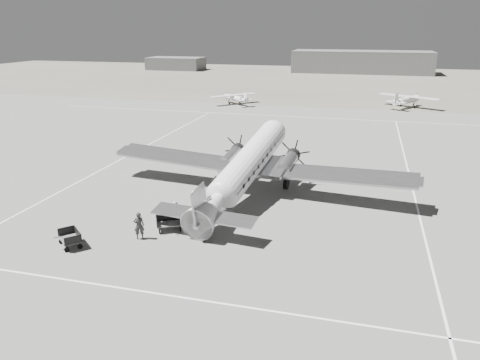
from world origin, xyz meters
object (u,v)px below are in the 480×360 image
at_px(ground_crew, 139,226).
at_px(ramp_agent, 176,213).
at_px(baggage_cart_near, 169,223).
at_px(passenger, 194,201).
at_px(shed_secondary, 176,63).
at_px(hangar_main, 361,62).
at_px(baggage_cart_far, 70,239).
at_px(light_plane_right, 407,101).
at_px(dc3_airliner, 246,168).
at_px(light_plane_left, 235,99).

bearing_deg(ground_crew, ramp_agent, -143.78).
height_order(baggage_cart_near, ramp_agent, ramp_agent).
bearing_deg(passenger, shed_secondary, 44.17).
distance_m(hangar_main, baggage_cart_far, 131.13).
relative_size(light_plane_right, baggage_cart_near, 5.89).
bearing_deg(ground_crew, dc3_airliner, -142.99).
bearing_deg(baggage_cart_near, hangar_main, 57.01).
distance_m(light_plane_left, baggage_cart_near, 56.76).
distance_m(dc3_airliner, baggage_cart_far, 15.06).
xyz_separation_m(light_plane_right, passenger, (-19.43, -56.13, -0.31)).
distance_m(light_plane_right, ground_crew, 65.42).
bearing_deg(light_plane_left, passenger, -125.79).
height_order(baggage_cart_far, ground_crew, ground_crew).
bearing_deg(baggage_cart_far, shed_secondary, 151.49).
bearing_deg(hangar_main, baggage_cart_far, -96.90).
bearing_deg(ramp_agent, light_plane_right, 2.78).
relative_size(ramp_agent, passenger, 1.08).
xyz_separation_m(dc3_airliner, passenger, (-3.16, -4.00, -1.79)).
xyz_separation_m(baggage_cart_far, ramp_agent, (5.43, 5.10, 0.38)).
distance_m(baggage_cart_near, baggage_cart_far, 6.67).
bearing_deg(ground_crew, passenger, -133.72).
distance_m(shed_secondary, ground_crew, 132.01).
height_order(dc3_airliner, ground_crew, dc3_airliner).
bearing_deg(baggage_cart_far, ground_crew, 71.84).
xyz_separation_m(hangar_main, passenger, (-9.99, -122.19, -2.45)).
relative_size(dc3_airliner, passenger, 16.35).
xyz_separation_m(hangar_main, baggage_cart_near, (-10.45, -126.11, -2.76)).
relative_size(hangar_main, baggage_cart_near, 22.13).
distance_m(light_plane_right, baggage_cart_near, 63.26).
relative_size(light_plane_left, ground_crew, 4.86).
bearing_deg(baggage_cart_far, passenger, 96.12).
relative_size(hangar_main, light_plane_right, 3.76).
height_order(ground_crew, passenger, ground_crew).
relative_size(dc3_airliner, baggage_cart_far, 14.60).
bearing_deg(light_plane_right, baggage_cart_far, -81.47).
relative_size(shed_secondary, ramp_agent, 9.86).
bearing_deg(ramp_agent, shed_secondary, 43.78).
bearing_deg(shed_secondary, baggage_cart_near, -67.75).
xyz_separation_m(dc3_airliner, light_plane_right, (16.27, 52.13, -1.47)).
xyz_separation_m(dc3_airliner, baggage_cart_near, (-3.61, -7.91, -2.10)).
bearing_deg(dc3_airliner, passenger, -121.67).
bearing_deg(baggage_cart_near, dc3_airliner, 37.22).
xyz_separation_m(hangar_main, shed_secondary, (-60.00, -5.00, -1.30)).
height_order(shed_secondary, baggage_cart_near, shed_secondary).
bearing_deg(light_plane_right, hangar_main, 128.12).
bearing_deg(hangar_main, shed_secondary, -175.24).
relative_size(dc3_airliner, baggage_cart_near, 14.56).
relative_size(shed_secondary, dc3_airliner, 0.65).
relative_size(light_plane_left, ramp_agent, 5.18).
xyz_separation_m(hangar_main, dc3_airliner, (-6.84, -118.19, -0.67)).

